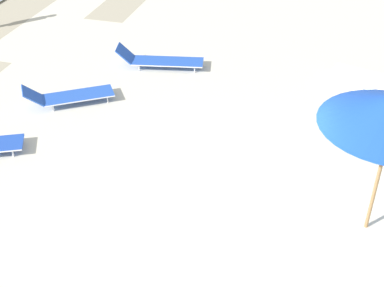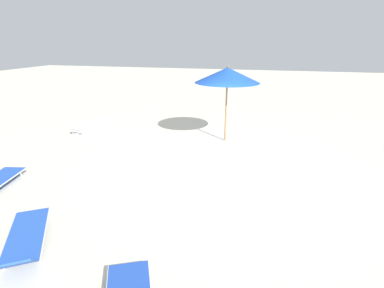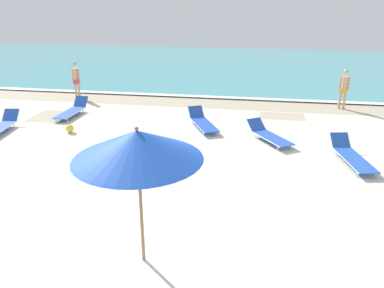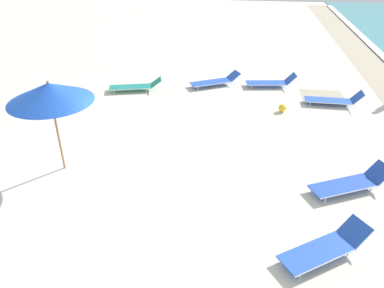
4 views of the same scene
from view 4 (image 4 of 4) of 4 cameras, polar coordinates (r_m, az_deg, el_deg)
ground_plane at (r=11.02m, az=-6.66°, el=-3.83°), size 60.00×60.00×0.16m
beach_umbrella at (r=10.45m, az=-20.88°, el=7.33°), size 2.24×2.24×2.66m
sun_lounger_under_umbrella at (r=8.60m, az=19.65°, el=-14.65°), size 1.66×2.06×0.54m
sun_lounger_beside_umbrella at (r=16.32m, az=-8.59°, el=8.74°), size 1.13×2.29×0.50m
sun_lounger_near_water_left at (r=16.93m, az=12.00°, el=9.23°), size 0.91×2.18×0.58m
sun_lounger_near_water_right at (r=10.74m, az=23.01°, el=-5.45°), size 1.50×2.25×0.57m
sun_lounger_mid_beach_solo at (r=16.74m, az=3.57°, el=9.57°), size 1.60×2.24×0.51m
sun_lounger_mid_beach_pair_a at (r=15.75m, az=20.82°, el=6.33°), size 0.67×2.15×0.60m
beach_ball at (r=14.59m, az=13.59°, el=5.35°), size 0.30×0.30×0.30m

